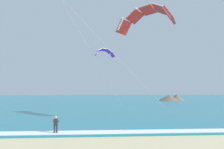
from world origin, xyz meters
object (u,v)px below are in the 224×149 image
object	(u,v)px
kitesurfer	(56,125)
surfboard	(56,135)
kite_distant	(104,52)
kite_primary	(146,16)

from	to	relation	value
kitesurfer	surfboard	bearing A→B (deg)	-91.66
kitesurfer	kite_distant	xyz separation A→B (m)	(5.64, 33.81, 11.99)
surfboard	kite_distant	world-z (taller)	kite_distant
kite_primary	kite_distant	distance (m)	25.90
kitesurfer	kite_distant	size ratio (longest dim) A/B	0.33
surfboard	kitesurfer	distance (m)	0.91
surfboard	kite_primary	world-z (taller)	kite_primary
surfboard	kitesurfer	xyz separation A→B (m)	(0.00, 0.02, 0.91)
surfboard	kite_primary	size ratio (longest dim) A/B	0.10
kite_primary	kite_distant	world-z (taller)	kite_primary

